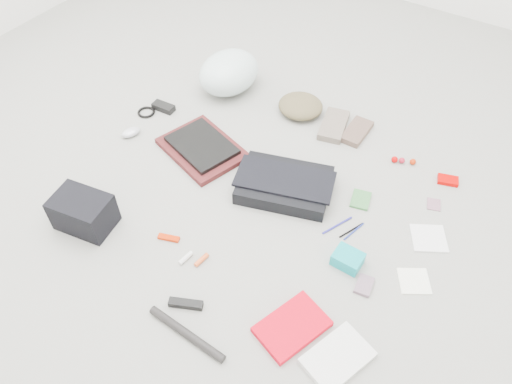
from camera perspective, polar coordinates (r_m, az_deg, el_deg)
The scene contains 33 objects.
ground_plane at distance 2.12m, azimuth -0.00°, elevation -0.90°, with size 4.00×4.00×0.00m, color gray.
messenger_bag at distance 2.14m, azimuth 3.27°, elevation 0.80°, with size 0.38×0.27×0.06m, color black.
bag_flap at distance 2.11m, azimuth 3.31°, elevation 1.50°, with size 0.41×0.19×0.01m, color black.
laptop_sleeve at distance 2.33m, azimuth -6.16°, elevation 4.93°, with size 0.37×0.28×0.03m, color #51191A.
laptop at distance 2.32m, azimuth -6.21°, elevation 5.34°, with size 0.30×0.22×0.02m, color black.
bike_helmet at distance 2.64m, azimuth -3.12°, elevation 13.48°, with size 0.27×0.34×0.21m, color white.
beanie at distance 2.53m, azimuth 5.11°, elevation 9.77°, with size 0.22×0.21×0.08m, color brown.
mitten_left at distance 2.47m, azimuth 8.87°, elevation 7.54°, with size 0.11×0.23×0.03m, color #746659.
mitten_right at distance 2.46m, azimuth 11.42°, elevation 6.78°, with size 0.10×0.19×0.03m, color brown.
power_brick at distance 2.59m, azimuth -10.52°, elevation 9.52°, with size 0.11×0.05×0.03m, color black.
cable_coil at distance 2.59m, azimuth -12.44°, elevation 8.89°, with size 0.09×0.09×0.01m, color black.
mouse at distance 2.47m, azimuth -14.12°, elevation 6.64°, with size 0.06×0.09×0.04m, color #AEAFB9.
camera_bag at distance 2.10m, azimuth -19.12°, elevation -2.19°, with size 0.22×0.16×0.15m, color black.
multitool at distance 2.01m, azimuth -9.94°, elevation -5.19°, with size 0.09×0.02×0.01m, color #B72100.
toiletry_tube_white at distance 1.94m, azimuth -8.03°, elevation -7.47°, with size 0.02×0.02×0.07m, color silver.
toiletry_tube_orange at distance 1.93m, azimuth -6.26°, elevation -7.72°, with size 0.02×0.02×0.07m, color #DC5321.
u_lock at distance 1.83m, azimuth -8.03°, elevation -12.54°, with size 0.12×0.03×0.02m, color black.
bike_pump at distance 1.78m, azimuth -7.93°, elevation -15.74°, with size 0.03×0.03×0.32m, color black.
book_red at distance 1.78m, azimuth 4.14°, elevation -15.09°, with size 0.16×0.24×0.03m, color red.
book_white at distance 1.75m, azimuth 9.31°, elevation -18.18°, with size 0.15×0.22×0.02m, color silver.
notepad at distance 2.16m, azimuth 11.88°, elevation -0.86°, with size 0.08×0.10×0.01m, color #367238.
pen_blue at distance 2.05m, azimuth 9.27°, elevation -3.77°, with size 0.01×0.01×0.15m, color navy.
pen_black at distance 2.05m, azimuth 10.84°, elevation -4.32°, with size 0.01×0.01×0.12m, color black.
pen_navy at distance 2.05m, azimuth 11.13°, elevation -4.43°, with size 0.01×0.01×0.12m, color navy.
accordion_wallet at distance 1.93m, azimuth 10.44°, elevation -7.55°, with size 0.11×0.09×0.05m, color #0AA0A9.
card_deck at distance 1.90m, azimuth 12.26°, elevation -10.38°, with size 0.06×0.08×0.02m, color slate.
napkin_top at distance 2.10m, azimuth 19.14°, elevation -5.01°, with size 0.13×0.13×0.01m, color silver.
napkin_bottom at distance 1.97m, azimuth 17.62°, elevation -9.68°, with size 0.11×0.11×0.01m, color white.
lollipop_a at distance 2.35m, azimuth 15.56°, elevation 3.60°, with size 0.03×0.03×0.03m, color #BC0000.
lollipop_b at distance 2.36m, azimuth 16.33°, elevation 3.48°, with size 0.03×0.03×0.03m, color #A8162A.
lollipop_c at distance 2.37m, azimuth 17.49°, elevation 3.32°, with size 0.03×0.03×0.03m, color #B62604.
altoids_tin at distance 2.34m, azimuth 21.08°, elevation 1.26°, with size 0.09×0.06×0.02m, color #BC0100.
stamp_sheet at distance 2.23m, azimuth 19.65°, elevation -1.34°, with size 0.06×0.07×0.00m, color #906175.
Camera 1 is at (0.75, -1.17, 1.60)m, focal length 35.00 mm.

